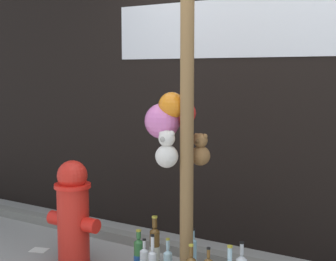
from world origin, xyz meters
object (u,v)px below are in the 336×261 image
object	(u,v)px
bottle_9	(193,256)
bottle_5	(155,248)
memorial_post	(179,85)
bottle_6	(139,254)
fire_hydrant	(73,212)

from	to	relation	value
bottle_9	bottle_5	bearing A→B (deg)	-174.88
bottle_9	memorial_post	bearing A→B (deg)	-110.27
memorial_post	bottle_9	world-z (taller)	memorial_post
memorial_post	bottle_5	distance (m)	1.26
memorial_post	bottle_6	world-z (taller)	memorial_post
bottle_6	bottle_9	world-z (taller)	bottle_9
memorial_post	bottle_5	xyz separation A→B (m)	(-0.27, 0.09, -1.23)
bottle_9	fire_hydrant	bearing A→B (deg)	-164.20
bottle_6	bottle_9	bearing A→B (deg)	16.93
memorial_post	bottle_5	bearing A→B (deg)	160.81
memorial_post	fire_hydrant	bearing A→B (deg)	-171.01
fire_hydrant	bottle_5	size ratio (longest dim) A/B	1.98
fire_hydrant	bottle_6	world-z (taller)	fire_hydrant
bottle_5	bottle_9	distance (m)	0.31
fire_hydrant	bottle_6	xyz separation A→B (m)	(0.52, 0.14, -0.28)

